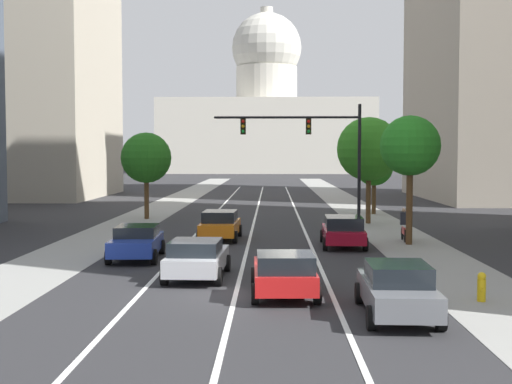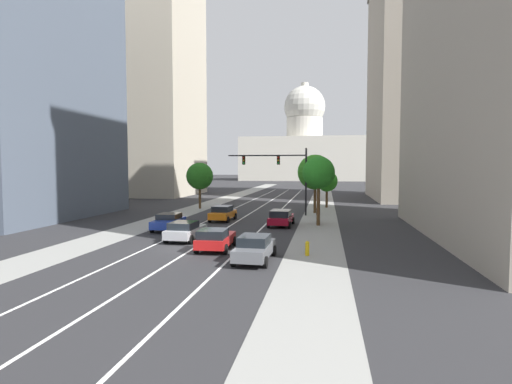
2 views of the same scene
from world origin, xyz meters
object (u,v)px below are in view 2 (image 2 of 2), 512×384
object	(u,v)px
car_gray	(255,248)
fire_hydrant	(307,248)
car_blue	(169,221)
car_red	(215,239)
capitol_building	(304,148)
street_tree_mid_left	(200,176)
car_silver	(185,230)
car_crimson	(281,217)
street_tree_near_right	(319,173)
traffic_signal_mast	(282,168)
car_orange	(223,213)
street_tree_far_right	(327,181)
street_tree_mid_right	(315,172)
cyclist	(318,215)

from	to	relation	value
car_gray	fire_hydrant	world-z (taller)	car_gray
car_blue	car_red	size ratio (longest dim) A/B	1.03
capitol_building	street_tree_mid_left	distance (m)	115.06
car_silver	capitol_building	bearing A→B (deg)	1.48
car_crimson	street_tree_near_right	xyz separation A→B (m)	(3.35, 0.89, 4.07)
car_silver	traffic_signal_mast	size ratio (longest dim) A/B	0.48
capitol_building	car_red	world-z (taller)	capitol_building
capitol_building	traffic_signal_mast	xyz separation A→B (m)	(3.76, -119.88, -7.49)
car_blue	car_orange	xyz separation A→B (m)	(3.08, 6.62, 0.04)
car_orange	street_tree_far_right	bearing A→B (deg)	-31.97
street_tree_near_right	street_tree_far_right	distance (m)	17.07
capitol_building	street_tree_near_right	xyz separation A→B (m)	(7.97, -127.49, -7.87)
car_red	street_tree_mid_right	size ratio (longest dim) A/B	0.62
car_orange	car_silver	size ratio (longest dim) A/B	1.00
car_orange	street_tree_near_right	distance (m)	10.49
street_tree_mid_right	car_red	bearing A→B (deg)	-104.53
capitol_building	street_tree_near_right	bearing A→B (deg)	-86.42
car_red	capitol_building	bearing A→B (deg)	-1.21
cyclist	street_tree_near_right	bearing A→B (deg)	-175.88
car_red	street_tree_near_right	size ratio (longest dim) A/B	0.66
car_orange	street_tree_near_right	size ratio (longest dim) A/B	0.67
capitol_building	car_gray	size ratio (longest dim) A/B	10.76
car_red	street_tree_near_right	distance (m)	14.54
car_silver	cyclist	world-z (taller)	cyclist
street_tree_near_right	street_tree_mid_left	xyz separation A→B (m)	(-15.46, 12.99, -0.66)
car_orange	fire_hydrant	size ratio (longest dim) A/B	4.73
car_orange	car_crimson	world-z (taller)	car_orange
fire_hydrant	cyclist	size ratio (longest dim) A/B	0.53
car_gray	car_orange	xyz separation A→B (m)	(-6.17, 16.71, 0.02)
car_crimson	car_silver	distance (m)	10.51
car_gray	car_red	bearing A→B (deg)	50.96
traffic_signal_mast	street_tree_far_right	world-z (taller)	traffic_signal_mast
capitol_building	street_tree_far_right	world-z (taller)	capitol_building
car_blue	car_gray	xyz separation A→B (m)	(9.25, -10.09, 0.02)
car_red	street_tree_far_right	xyz separation A→B (m)	(7.23, 29.37, 2.76)
car_crimson	street_tree_mid_right	size ratio (longest dim) A/B	0.66
car_silver	street_tree_near_right	bearing A→B (deg)	-43.23
street_tree_mid_left	street_tree_mid_right	bearing A→B (deg)	-10.69
car_crimson	street_tree_near_right	bearing A→B (deg)	-73.28
street_tree_near_right	street_tree_mid_right	world-z (taller)	street_tree_mid_right
car_crimson	street_tree_near_right	distance (m)	5.35
cyclist	traffic_signal_mast	bearing A→B (deg)	36.75
car_blue	car_orange	bearing A→B (deg)	-27.69
car_crimson	street_tree_far_right	xyz separation A→B (m)	(4.16, 17.89, 2.72)
car_gray	car_red	world-z (taller)	car_gray
car_orange	street_tree_mid_left	bearing A→B (deg)	29.76
street_tree_mid_right	street_tree_far_right	xyz separation A→B (m)	(1.38, 6.82, -1.28)
street_tree_near_right	street_tree_mid_right	xyz separation A→B (m)	(-0.58, 10.18, -0.07)
traffic_signal_mast	capitol_building	bearing A→B (deg)	91.80
car_crimson	street_tree_near_right	world-z (taller)	street_tree_near_right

